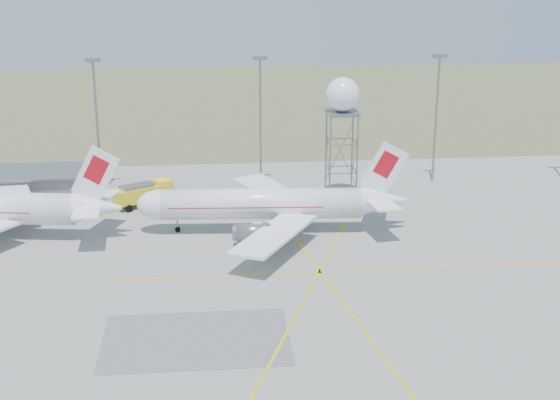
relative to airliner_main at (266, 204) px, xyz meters
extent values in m
cube|color=#556738|center=(10.90, 95.18, -3.72)|extent=(400.00, 120.00, 0.03)
cube|color=gray|center=(-34.10, 19.18, -1.94)|extent=(18.00, 9.00, 3.60)
cube|color=slate|center=(-34.10, 19.18, 0.01)|extent=(19.00, 10.00, 0.30)
cylinder|color=slate|center=(-24.10, 21.18, 6.26)|extent=(0.36, 0.36, 20.00)
cube|color=slate|center=(-24.10, 21.18, 16.46)|extent=(2.20, 0.50, 0.60)
cylinder|color=slate|center=(0.90, 21.18, 6.26)|extent=(0.36, 0.36, 20.00)
cube|color=slate|center=(0.90, 21.18, 16.46)|extent=(2.20, 0.50, 0.60)
cylinder|color=slate|center=(28.90, 21.18, 6.26)|extent=(0.36, 0.36, 20.00)
cube|color=slate|center=(28.90, 21.18, 16.46)|extent=(2.20, 0.50, 0.60)
cylinder|color=white|center=(-0.61, 0.04, 0.10)|extent=(26.49, 5.75, 4.04)
ellipsoid|color=white|center=(-13.73, 0.90, 0.10)|extent=(6.72, 4.46, 4.04)
cube|color=black|center=(-14.94, 0.98, 0.71)|extent=(1.67, 2.32, 0.99)
cone|color=white|center=(15.53, -1.02, 0.41)|extent=(6.32, 4.43, 4.04)
cube|color=white|center=(15.53, -1.02, 4.65)|extent=(6.48, 0.73, 7.61)
cube|color=#AE0B15|center=(15.73, -1.03, 5.36)|extent=(3.50, 0.57, 3.90)
cube|color=white|center=(15.23, 2.25, 0.91)|extent=(3.59, 5.76, 0.18)
cube|color=white|center=(14.81, -4.21, 0.91)|extent=(3.59, 5.76, 0.18)
cube|color=white|center=(1.49, 9.02, -0.91)|extent=(10.62, 16.81, 0.36)
cube|color=white|center=(0.31, -9.14, -0.91)|extent=(12.24, 16.45, 0.36)
cylinder|color=slate|center=(-1.24, 5.96, -1.82)|extent=(4.39, 2.60, 2.33)
cylinder|color=slate|center=(-2.00, -5.74, -1.82)|extent=(4.39, 2.60, 2.33)
cube|color=#AE0B15|center=(-2.63, 0.17, 0.21)|extent=(20.44, 5.39, 0.12)
cylinder|color=black|center=(-11.71, 0.77, -3.28)|extent=(0.75, 0.75, 0.91)
cube|color=black|center=(1.40, -0.09, -3.28)|extent=(1.40, 6.12, 0.91)
cylinder|color=slate|center=(1.40, -0.09, -2.83)|extent=(0.26, 0.26, 1.82)
cone|color=white|center=(-21.72, -0.77, 0.50)|extent=(6.73, 4.99, 4.13)
cube|color=white|center=(-21.72, -0.77, 4.84)|extent=(6.60, 1.27, 7.77)
cube|color=#AE0B15|center=(-21.52, -0.80, 5.56)|extent=(3.57, 0.86, 3.99)
cube|color=white|center=(-21.76, 2.58, 1.02)|extent=(4.09, 6.10, 0.19)
cube|color=white|center=(-22.71, -3.97, 1.02)|extent=(4.09, 6.10, 0.19)
cube|color=white|center=(-35.20, 10.60, -0.84)|extent=(9.75, 17.26, 0.37)
cylinder|color=slate|center=(10.46, 11.80, 2.82)|extent=(0.24, 0.24, 13.12)
cylinder|color=slate|center=(14.49, 11.80, 2.82)|extent=(0.24, 0.24, 13.12)
cylinder|color=slate|center=(14.49, 15.84, 2.82)|extent=(0.24, 0.24, 13.12)
cylinder|color=slate|center=(10.46, 15.84, 2.82)|extent=(0.24, 0.24, 13.12)
cube|color=slate|center=(12.47, 13.82, 9.38)|extent=(4.64, 4.64, 0.25)
sphere|color=white|center=(12.47, 13.82, 12.00)|extent=(5.04, 5.04, 5.04)
cube|color=yellow|center=(-16.97, 12.62, -1.82)|extent=(8.90, 6.78, 2.11)
cube|color=yellow|center=(-14.31, 14.14, -0.96)|extent=(3.33, 3.47, 1.34)
cube|color=black|center=(-13.73, 14.48, -0.86)|extent=(1.32, 2.21, 0.96)
cube|color=slate|center=(-17.80, 12.14, -0.58)|extent=(5.29, 4.38, 0.38)
camera|label=1|loc=(-7.55, -97.68, 31.94)|focal=50.00mm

